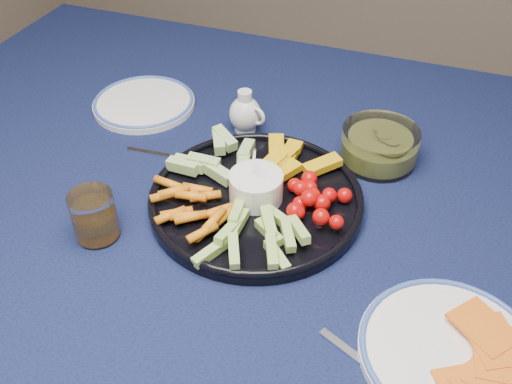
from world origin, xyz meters
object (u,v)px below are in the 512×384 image
(creamer_pitcher, at_px, (245,114))
(pickle_bowl, at_px, (379,147))
(crudite_platter, at_px, (255,195))
(dining_table, at_px, (291,224))
(cheese_plate, at_px, (452,350))
(juice_tumbler, at_px, (95,218))
(side_plate_extra, at_px, (144,103))

(creamer_pitcher, relative_size, pickle_bowl, 0.62)
(crudite_platter, height_order, creamer_pitcher, crudite_platter)
(dining_table, relative_size, pickle_bowl, 12.21)
(cheese_plate, relative_size, juice_tumbler, 2.91)
(crudite_platter, relative_size, juice_tumbler, 4.38)
(creamer_pitcher, distance_m, pickle_bowl, 0.26)
(juice_tumbler, bearing_deg, cheese_plate, -3.64)
(crudite_platter, bearing_deg, juice_tumbler, -143.26)
(crudite_platter, bearing_deg, pickle_bowl, 49.02)
(dining_table, relative_size, juice_tumbler, 20.83)
(pickle_bowl, height_order, juice_tumbler, juice_tumbler)
(pickle_bowl, bearing_deg, crudite_platter, -130.98)
(pickle_bowl, xyz_separation_m, cheese_plate, (0.17, -0.38, -0.02))
(dining_table, distance_m, crudite_platter, 0.13)
(dining_table, height_order, cheese_plate, cheese_plate)
(juice_tumbler, bearing_deg, pickle_bowl, 42.87)
(dining_table, bearing_deg, cheese_plate, -41.19)
(dining_table, xyz_separation_m, crudite_platter, (-0.05, -0.06, 0.11))
(pickle_bowl, height_order, side_plate_extra, pickle_bowl)
(crudite_platter, height_order, juice_tumbler, crudite_platter)
(creamer_pitcher, height_order, juice_tumbler, creamer_pitcher)
(side_plate_extra, bearing_deg, cheese_plate, -30.93)
(dining_table, relative_size, creamer_pitcher, 19.62)
(crudite_platter, relative_size, cheese_plate, 1.51)
(dining_table, height_order, crudite_platter, crudite_platter)
(crudite_platter, xyz_separation_m, cheese_plate, (0.33, -0.18, -0.01))
(crudite_platter, height_order, pickle_bowl, crudite_platter)
(dining_table, xyz_separation_m, side_plate_extra, (-0.36, 0.14, 0.10))
(crudite_platter, xyz_separation_m, juice_tumbler, (-0.20, -0.15, 0.01))
(dining_table, height_order, creamer_pitcher, creamer_pitcher)
(dining_table, height_order, side_plate_extra, side_plate_extra)
(pickle_bowl, distance_m, cheese_plate, 0.41)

